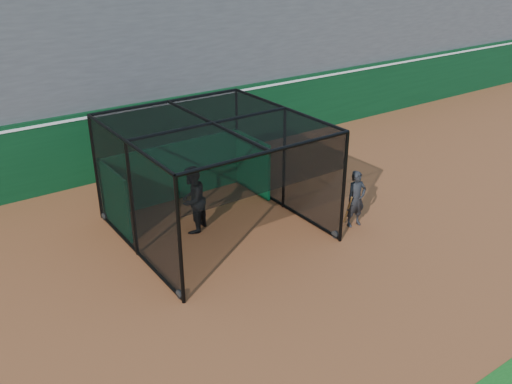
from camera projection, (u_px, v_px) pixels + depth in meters
ground at (272, 280)px, 13.41m from camera, size 120.00×120.00×0.00m
outfield_wall at (129, 138)px, 19.16m from camera, size 50.00×0.50×2.50m
grandstand at (81, 32)px, 20.60m from camera, size 50.00×7.85×8.95m
batting_cage at (214, 178)px, 15.13m from camera, size 5.02×5.29×3.21m
batter at (192, 200)px, 15.29m from camera, size 1.21×1.17×1.97m
on_deck_player at (356, 199)px, 15.64m from camera, size 0.67×0.49×1.71m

